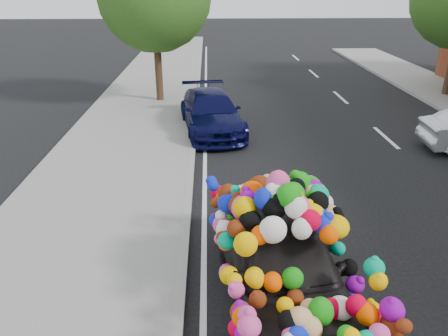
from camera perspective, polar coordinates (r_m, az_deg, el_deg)
The scene contains 5 objects.
ground at distance 9.03m, azimuth 10.30°, elevation -6.97°, with size 100.00×100.00×0.00m, color black.
sidewalk at distance 9.13m, azimuth -17.30°, elevation -6.93°, with size 4.00×60.00×0.12m, color gray.
kerb at distance 8.81m, azimuth -4.89°, elevation -6.97°, with size 0.15×60.00×0.13m, color gray.
plush_art_car at distance 6.45m, azimuth 7.72°, elevation -9.59°, with size 2.37×4.35×2.01m.
navy_sedan at distance 14.04m, azimuth -1.68°, elevation 7.33°, with size 1.73×4.26×1.24m, color #060832.
Camera 1 is at (-1.88, -7.59, 4.51)m, focal length 35.00 mm.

